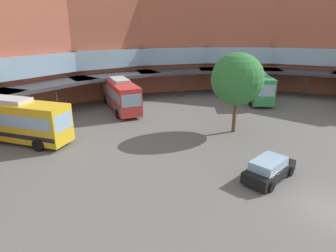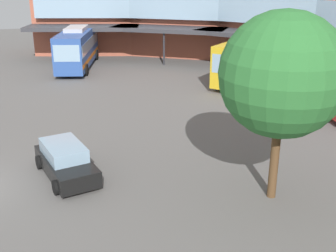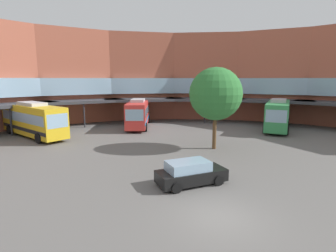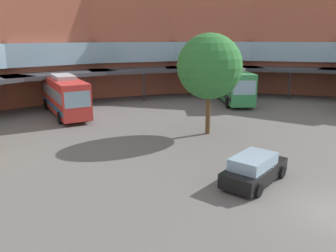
{
  "view_description": "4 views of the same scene",
  "coord_description": "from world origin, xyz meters",
  "px_view_note": "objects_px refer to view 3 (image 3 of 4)",
  "views": [
    {
      "loc": [
        -15.72,
        -6.64,
        10.13
      ],
      "look_at": [
        -2.85,
        12.83,
        1.85
      ],
      "focal_mm": 31.07,
      "sensor_mm": 36.0,
      "label": 1
    },
    {
      "loc": [
        17.81,
        3.16,
        8.81
      ],
      "look_at": [
        0.93,
        8.88,
        2.32
      ],
      "focal_mm": 44.61,
      "sensor_mm": 36.0,
      "label": 2
    },
    {
      "loc": [
        -4.93,
        -11.14,
        6.59
      ],
      "look_at": [
        0.1,
        12.72,
        2.28
      ],
      "focal_mm": 28.58,
      "sensor_mm": 36.0,
      "label": 3
    },
    {
      "loc": [
        -14.06,
        -5.55,
        7.44
      ],
      "look_at": [
        -1.54,
        9.76,
        2.15
      ],
      "focal_mm": 36.21,
      "sensor_mm": 36.0,
      "label": 4
    }
  ],
  "objects_px": {
    "bus_0": "(138,113)",
    "plaza_tree": "(216,94)",
    "bus_3": "(33,119)",
    "parked_car": "(190,173)",
    "bus_2": "(278,114)"
  },
  "relations": [
    {
      "from": "parked_car",
      "to": "plaza_tree",
      "type": "bearing_deg",
      "value": 47.98
    },
    {
      "from": "bus_2",
      "to": "plaza_tree",
      "type": "distance_m",
      "value": 14.35
    },
    {
      "from": "bus_2",
      "to": "bus_3",
      "type": "xyz_separation_m",
      "value": [
        -30.09,
        1.81,
        -0.0
      ]
    },
    {
      "from": "plaza_tree",
      "to": "bus_2",
      "type": "bearing_deg",
      "value": 32.71
    },
    {
      "from": "bus_0",
      "to": "parked_car",
      "type": "height_order",
      "value": "bus_0"
    },
    {
      "from": "bus_3",
      "to": "parked_car",
      "type": "bearing_deg",
      "value": -0.35
    },
    {
      "from": "bus_0",
      "to": "parked_car",
      "type": "distance_m",
      "value": 21.39
    },
    {
      "from": "bus_0",
      "to": "bus_3",
      "type": "bearing_deg",
      "value": -61.46
    },
    {
      "from": "bus_0",
      "to": "bus_2",
      "type": "relative_size",
      "value": 1.06
    },
    {
      "from": "bus_2",
      "to": "parked_car",
      "type": "distance_m",
      "value": 22.7
    },
    {
      "from": "parked_car",
      "to": "plaza_tree",
      "type": "height_order",
      "value": "plaza_tree"
    },
    {
      "from": "bus_3",
      "to": "plaza_tree",
      "type": "distance_m",
      "value": 20.82
    },
    {
      "from": "bus_0",
      "to": "plaza_tree",
      "type": "relative_size",
      "value": 1.35
    },
    {
      "from": "bus_0",
      "to": "plaza_tree",
      "type": "height_order",
      "value": "plaza_tree"
    },
    {
      "from": "bus_2",
      "to": "plaza_tree",
      "type": "relative_size",
      "value": 1.27
    }
  ]
}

